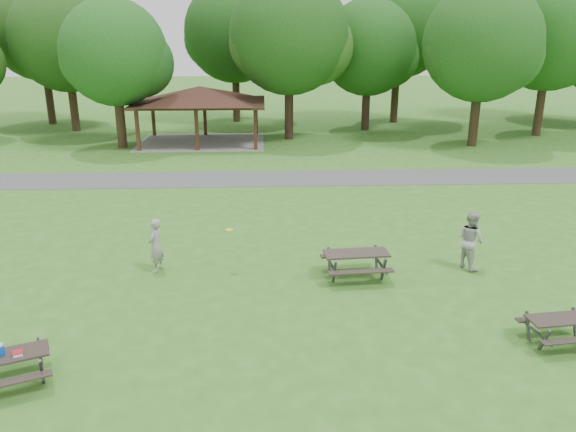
# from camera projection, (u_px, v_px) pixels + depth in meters

# --- Properties ---
(ground) EXTENTS (160.00, 160.00, 0.00)m
(ground) POSITION_uv_depth(u_px,v_px,m) (259.00, 305.00, 15.77)
(ground) COLOR #336E1F
(ground) RESTS_ON ground
(asphalt_path) EXTENTS (120.00, 3.20, 0.02)m
(asphalt_path) POSITION_uv_depth(u_px,v_px,m) (260.00, 179.00, 29.03)
(asphalt_path) COLOR #4A4A4C
(asphalt_path) RESTS_ON ground
(pavilion) EXTENTS (8.60, 7.01, 3.76)m
(pavilion) POSITION_uv_depth(u_px,v_px,m) (200.00, 97.00, 37.36)
(pavilion) COLOR #3D2316
(pavilion) RESTS_ON ground
(tree_row_c) EXTENTS (8.19, 7.80, 10.67)m
(tree_row_c) POSITION_uv_depth(u_px,v_px,m) (67.00, 41.00, 40.60)
(tree_row_c) COLOR #332016
(tree_row_c) RESTS_ON ground
(tree_row_d) EXTENTS (6.93, 6.60, 9.27)m
(tree_row_d) POSITION_uv_depth(u_px,v_px,m) (116.00, 56.00, 34.90)
(tree_row_d) COLOR black
(tree_row_d) RESTS_ON ground
(tree_row_e) EXTENTS (8.40, 8.00, 11.02)m
(tree_row_e) POSITION_uv_depth(u_px,v_px,m) (291.00, 38.00, 37.40)
(tree_row_e) COLOR black
(tree_row_e) RESTS_ON ground
(tree_row_f) EXTENTS (7.35, 7.00, 9.55)m
(tree_row_f) POSITION_uv_depth(u_px,v_px,m) (369.00, 51.00, 41.27)
(tree_row_f) COLOR black
(tree_row_f) RESTS_ON ground
(tree_row_g) EXTENTS (7.77, 7.40, 10.25)m
(tree_row_g) POSITION_uv_depth(u_px,v_px,m) (483.00, 46.00, 35.21)
(tree_row_g) COLOR black
(tree_row_g) RESTS_ON ground
(tree_row_h) EXTENTS (8.61, 8.20, 11.37)m
(tree_row_h) POSITION_uv_depth(u_px,v_px,m) (551.00, 34.00, 38.56)
(tree_row_h) COLOR #322116
(tree_row_h) RESTS_ON ground
(tree_deep_a) EXTENTS (8.40, 8.00, 11.38)m
(tree_deep_a) POSITION_uv_depth(u_px,v_px,m) (42.00, 32.00, 43.60)
(tree_deep_a) COLOR #301D15
(tree_deep_a) RESTS_ON ground
(tree_deep_b) EXTENTS (8.40, 8.00, 11.13)m
(tree_deep_b) POSITION_uv_depth(u_px,v_px,m) (236.00, 35.00, 44.78)
(tree_deep_b) COLOR #302015
(tree_deep_b) RESTS_ON ground
(tree_deep_c) EXTENTS (8.82, 8.40, 11.90)m
(tree_deep_c) POSITION_uv_depth(u_px,v_px,m) (400.00, 28.00, 44.20)
(tree_deep_c) COLOR #2F2014
(tree_deep_c) RESTS_ON ground
(tree_deep_d) EXTENTS (8.40, 8.00, 11.27)m
(tree_deep_d) POSITION_uv_depth(u_px,v_px,m) (551.00, 33.00, 46.30)
(tree_deep_d) COLOR black
(tree_deep_d) RESTS_ON ground
(picnic_table_middle) EXTENTS (2.11, 1.75, 0.86)m
(picnic_table_middle) POSITION_uv_depth(u_px,v_px,m) (356.00, 258.00, 17.35)
(picnic_table_middle) COLOR #2F2722
(picnic_table_middle) RESTS_ON ground
(picnic_table_far) EXTENTS (1.80, 1.51, 0.72)m
(picnic_table_far) POSITION_uv_depth(u_px,v_px,m) (561.00, 324.00, 13.72)
(picnic_table_far) COLOR #2B231F
(picnic_table_far) RESTS_ON ground
(frisbee_in_flight) EXTENTS (0.26, 0.26, 0.02)m
(frisbee_in_flight) POSITION_uv_depth(u_px,v_px,m) (229.00, 230.00, 17.64)
(frisbee_in_flight) COLOR yellow
(frisbee_in_flight) RESTS_ON ground
(frisbee_thrower) EXTENTS (0.58, 0.73, 1.75)m
(frisbee_thrower) POSITION_uv_depth(u_px,v_px,m) (156.00, 245.00, 17.74)
(frisbee_thrower) COLOR #949496
(frisbee_thrower) RESTS_ON ground
(frisbee_catcher) EXTENTS (1.03, 1.14, 1.91)m
(frisbee_catcher) POSITION_uv_depth(u_px,v_px,m) (471.00, 240.00, 17.98)
(frisbee_catcher) COLOR #AFAFB2
(frisbee_catcher) RESTS_ON ground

